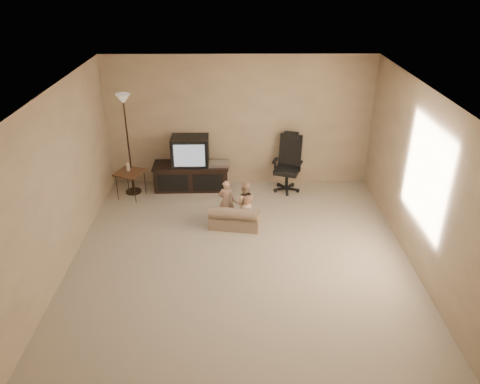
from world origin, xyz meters
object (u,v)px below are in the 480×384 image
object	(u,v)px
side_table	(130,172)
toddler_right	(244,203)
office_chair	(288,170)
toddler_left	(226,201)
child_sofa	(235,218)
floor_lamp	(126,123)
tv_stand	(191,167)

from	to	relation	value
side_table	toddler_right	xyz separation A→B (m)	(2.09, -0.99, -0.12)
office_chair	toddler_right	bearing A→B (deg)	-104.34
toddler_left	child_sofa	bearing A→B (deg)	118.59
child_sofa	toddler_left	distance (m)	0.34
child_sofa	toddler_right	bearing A→B (deg)	47.11
child_sofa	toddler_left	xyz separation A→B (m)	(-0.14, 0.23, 0.21)
side_table	floor_lamp	size ratio (longest dim) A/B	0.36
office_chair	toddler_right	world-z (taller)	office_chair
office_chair	child_sofa	xyz separation A→B (m)	(-1.02, -1.41, -0.24)
tv_stand	office_chair	bearing A→B (deg)	-3.21
office_chair	toddler_left	size ratio (longest dim) A/B	1.51
floor_lamp	child_sofa	size ratio (longest dim) A/B	2.16
floor_lamp	toddler_right	world-z (taller)	floor_lamp
office_chair	side_table	bearing A→B (deg)	-155.04
floor_lamp	tv_stand	bearing A→B (deg)	9.16
side_table	toddler_right	bearing A→B (deg)	-25.43
toddler_left	toddler_right	bearing A→B (deg)	159.06
floor_lamp	child_sofa	xyz separation A→B (m)	(1.93, -1.31, -1.23)
tv_stand	child_sofa	distance (m)	1.72
toddler_left	tv_stand	bearing A→B (deg)	-62.97
toddler_right	side_table	bearing A→B (deg)	-22.21
side_table	toddler_left	world-z (taller)	toddler_left
side_table	toddler_left	distance (m)	2.00
side_table	toddler_left	bearing A→B (deg)	-26.43
office_chair	side_table	size ratio (longest dim) A/B	1.61
office_chair	child_sofa	world-z (taller)	office_chair
tv_stand	toddler_right	xyz separation A→B (m)	(0.99, -1.36, -0.05)
side_table	toddler_right	world-z (taller)	toddler_right
office_chair	floor_lamp	xyz separation A→B (m)	(-2.95, -0.10, 0.99)
floor_lamp	toddler_right	bearing A→B (deg)	-29.30
child_sofa	toddler_left	size ratio (longest dim) A/B	1.19
child_sofa	toddler_right	distance (m)	0.30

